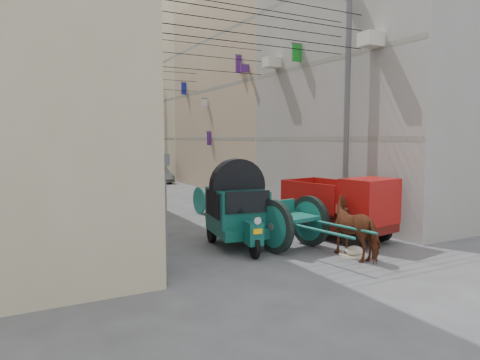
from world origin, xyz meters
TOP-DOWN VIEW (x-y plane):
  - ground at (0.00, 0.00)m, footprint 140.00×140.00m
  - building_row_right at (8.00, 34.13)m, footprint 8.00×62.00m
  - end_cap_building at (0.00, 66.00)m, footprint 22.00×10.00m
  - shutters_left at (-3.92, 10.38)m, footprint 0.18×14.40m
  - signboards at (-0.01, 21.66)m, footprint 8.22×40.52m
  - ac_units at (3.65, 7.67)m, footprint 0.70×6.55m
  - utility_poles at (0.00, 17.00)m, footprint 7.40×22.20m
  - overhead_cables at (0.00, 14.40)m, footprint 7.40×22.52m
  - auto_rickshaw at (-0.93, 5.59)m, footprint 1.92×2.92m
  - tonga_cart at (0.29, 4.49)m, footprint 1.77×3.49m
  - mini_truck at (2.45, 4.60)m, footprint 2.13×3.80m
  - second_cart at (0.78, 11.20)m, footprint 1.36×1.22m
  - feed_sack at (1.42, 3.15)m, footprint 0.52×0.42m
  - horse at (1.39, 3.00)m, footprint 0.90×1.91m
  - distant_car_white at (-2.65, 24.67)m, footprint 2.12×4.12m
  - distant_car_grey at (2.67, 24.83)m, footprint 1.32×3.37m
  - distant_car_green at (-1.08, 43.59)m, footprint 2.66×4.22m

SIDE VIEW (x-z plane):
  - ground at x=0.00m, z-range 0.00..0.00m
  - feed_sack at x=1.42m, z-range 0.00..0.26m
  - distant_car_grey at x=2.67m, z-range 0.00..1.09m
  - distant_car_green at x=-1.08m, z-range 0.00..1.14m
  - second_cart at x=0.78m, z-range 0.04..1.20m
  - distant_car_white at x=-2.65m, z-range 0.00..1.34m
  - tonga_cart at x=0.29m, z-range 0.03..1.54m
  - horse at x=1.39m, z-range 0.00..1.59m
  - mini_truck at x=2.45m, z-range -0.04..1.98m
  - auto_rickshaw at x=-0.93m, z-range 0.18..2.17m
  - shutters_left at x=-3.92m, z-range 0.06..2.93m
  - signboards at x=-0.01m, z-range 0.59..6.27m
  - utility_poles at x=0.00m, z-range 0.00..8.00m
  - building_row_right at x=8.00m, z-range -0.54..13.46m
  - end_cap_building at x=0.00m, z-range 0.00..13.00m
  - overhead_cables at x=0.00m, z-range 6.20..7.33m
  - ac_units at x=3.65m, z-range 5.76..9.11m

